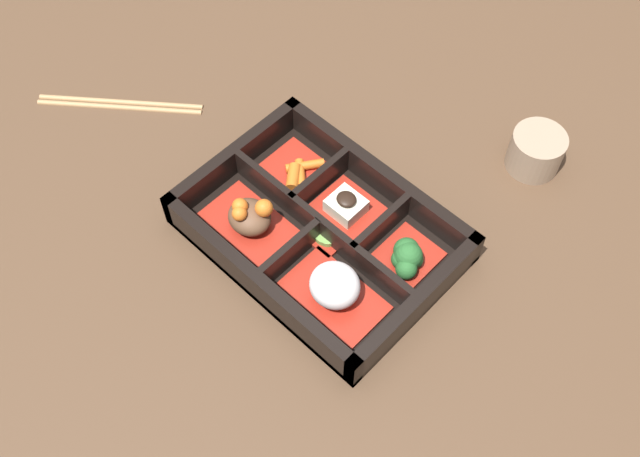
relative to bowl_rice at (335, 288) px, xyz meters
The scene contains 11 objects.
ground_plane 0.09m from the bowl_rice, 35.08° to the right, with size 3.00×3.00×0.00m, color #4C3523.
bento_base 0.08m from the bowl_rice, 35.08° to the right, with size 0.29×0.21×0.01m.
bento_rim 0.08m from the bowl_rice, 36.02° to the right, with size 0.29×0.21×0.05m.
bowl_rice is the anchor object (origin of this frame).
bowl_stew 0.13m from the bowl_rice, ahead, with size 0.11×0.07×0.05m.
bowl_greens 0.09m from the bowl_rice, 109.14° to the right, with size 0.06×0.07×0.04m.
bowl_tofu 0.11m from the bowl_rice, 54.83° to the right, with size 0.07×0.07×0.03m.
bowl_carrots 0.17m from the bowl_rice, 30.87° to the right, with size 0.07×0.07×0.02m.
bowl_pickles 0.07m from the bowl_rice, 37.22° to the right, with size 0.04×0.03×0.01m.
tea_cup 0.31m from the bowl_rice, 98.54° to the right, with size 0.06×0.06×0.05m.
chopsticks 0.40m from the bowl_rice, ahead, with size 0.18×0.15×0.01m.
Camera 1 is at (-0.31, 0.32, 0.73)m, focal length 42.00 mm.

